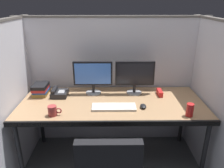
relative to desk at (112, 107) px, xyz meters
name	(u,v)px	position (x,y,z in m)	size (l,w,h in m)	color
cubicle_partition_rear	(112,82)	(0.00, 0.46, 0.10)	(2.21, 0.06, 1.57)	silver
cubicle_partition_left	(12,102)	(-0.99, -0.09, 0.10)	(0.06, 1.41, 1.57)	silver
cubicle_partition_right	(212,101)	(0.99, -0.09, 0.10)	(0.06, 1.41, 1.57)	silver
desk	(112,107)	(0.00, 0.00, 0.00)	(1.90, 0.80, 0.74)	#997551
monitor_left	(93,75)	(-0.21, 0.23, 0.27)	(0.43, 0.17, 0.37)	gray
monitor_right	(135,75)	(0.25, 0.23, 0.27)	(0.43, 0.17, 0.37)	gray
keyboard_main	(114,107)	(0.02, -0.13, 0.06)	(0.43, 0.15, 0.02)	silver
computer_mouse	(143,106)	(0.31, -0.12, 0.07)	(0.06, 0.10, 0.04)	black
coffee_mug	(53,111)	(-0.55, -0.26, 0.10)	(0.13, 0.08, 0.09)	#993333
desk_phone	(59,93)	(-0.58, 0.17, 0.08)	(0.17, 0.19, 0.09)	black
soda_can	(190,110)	(0.70, -0.28, 0.11)	(0.07, 0.07, 0.12)	red
book_stack	(41,89)	(-0.79, 0.21, 0.11)	(0.15, 0.23, 0.13)	olive
red_stapler	(160,93)	(0.53, 0.18, 0.08)	(0.04, 0.15, 0.06)	red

